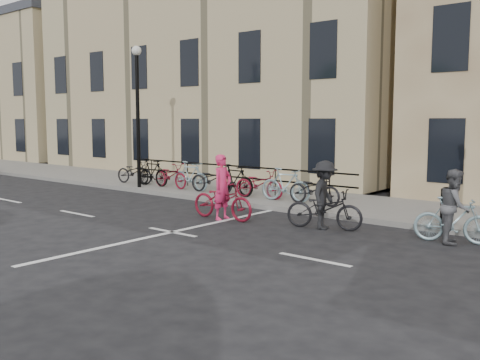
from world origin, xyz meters
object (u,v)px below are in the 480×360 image
Objects in this scene: cyclist_pink at (223,197)px; cyclist_grey at (454,213)px; cyclist_dark at (324,202)px; lamp_post at (137,99)px.

cyclist_grey is at bearing -81.02° from cyclist_pink.
cyclist_dark is at bearing 83.23° from cyclist_grey.
cyclist_pink is 2.87m from cyclist_dark.
cyclist_pink reaches higher than cyclist_dark.
cyclist_pink is at bearing 84.91° from cyclist_grey.
lamp_post reaches higher than cyclist_dark.
lamp_post is at bearing 63.83° from cyclist_dark.
cyclist_grey is 0.87× the size of cyclist_dark.
cyclist_grey is (5.78, 1.13, 0.05)m from cyclist_pink.
cyclist_dark is at bearing -10.66° from lamp_post.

